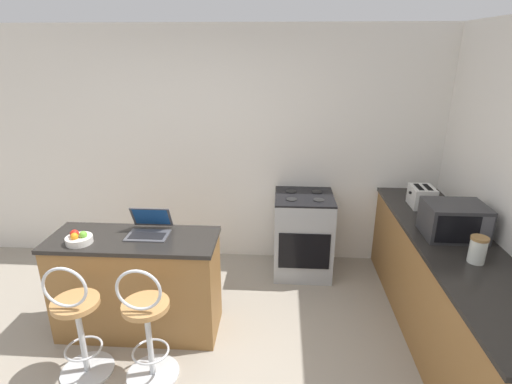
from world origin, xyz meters
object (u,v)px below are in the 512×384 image
Objects in this scene: laptop at (149,227)px; fruit_bowl at (79,239)px; bar_stool_far at (147,327)px; stove_range at (303,234)px; toaster at (422,197)px; bar_stool_near at (78,324)px; storage_jar at (478,250)px; microwave at (454,220)px.

laptop is 0.55m from fruit_bowl.
bar_stool_far is 2.88× the size of laptop.
stove_range is 4.35× the size of fruit_bowl.
fruit_bowl is (-0.51, -0.21, -0.02)m from laptop.
laptop reaches higher than toaster.
bar_stool_near is 2.88× the size of laptop.
fruit_bowl is at bearing 146.62° from bar_stool_far.
fruit_bowl reaches higher than stove_range.
fruit_bowl is (-2.97, -0.97, -0.06)m from toaster.
storage_jar reaches higher than bar_stool_near.
laptop is 2.58m from toaster.
fruit_bowl reaches higher than bar_stool_far.
stove_range is (1.72, 1.62, -0.00)m from bar_stool_near.
stove_range is 2.25m from fruit_bowl.
bar_stool_far is 2.77m from toaster.
laptop is at bearing -177.68° from microwave.
storage_jar is at bearing -48.13° from stove_range.
laptop is 1.26× the size of toaster.
laptop is (0.38, 0.64, 0.50)m from bar_stool_near.
bar_stool_far is at bearing -33.38° from fruit_bowl.
toaster reaches higher than stove_range.
storage_jar is (2.51, -0.32, 0.05)m from laptop.
bar_stool_near is at bearing -153.78° from toaster.
laptop reaches higher than bar_stool_far.
fruit_bowl is at bearing -157.03° from laptop.
stove_range is at bearing 53.35° from bar_stool_far.
bar_stool_near is 2.08× the size of microwave.
laptop is at bearing 102.34° from bar_stool_far.
bar_stool_near is at bearing -173.76° from storage_jar.
fruit_bowl is at bearing -147.18° from stove_range.
bar_stool_far is at bearing -172.42° from storage_jar.
stove_range is (1.20, 1.62, -0.00)m from bar_stool_far.
laptop reaches higher than fruit_bowl.
stove_range is at bearing 142.97° from microwave.
toaster reaches higher than fruit_bowl.
bar_stool_far is 4.70× the size of fruit_bowl.
microwave is 3.03m from fruit_bowl.
laptop is (-0.14, 0.64, 0.50)m from bar_stool_far.
fruit_bowl is at bearing -161.84° from toaster.
toaster is (2.32, 1.40, 0.54)m from bar_stool_far.
toaster is at bearing 31.04° from bar_stool_far.
microwave is at bearing 14.42° from bar_stool_near.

